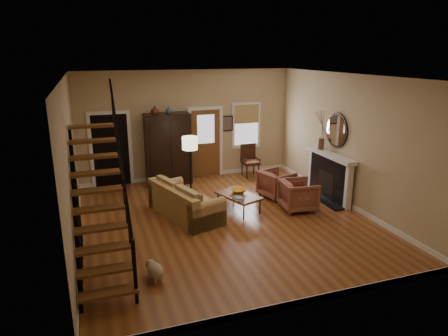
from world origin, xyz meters
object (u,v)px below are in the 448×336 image
object	(u,v)px
armoire	(168,149)
armchair_left	(298,195)
armchair_right	(277,184)
side_chair	(251,161)
coffee_table	(239,203)
floor_lamp	(190,169)
sofa	(185,201)

from	to	relation	value
armoire	armchair_left	size ratio (longest dim) A/B	2.52
armchair_right	side_chair	distance (m)	1.92
armoire	coffee_table	world-z (taller)	armoire
armchair_left	floor_lamp	size ratio (longest dim) A/B	0.48
coffee_table	armchair_left	size ratio (longest dim) A/B	1.35
coffee_table	armchair_right	bearing A→B (deg)	25.02
armchair_left	side_chair	size ratio (longest dim) A/B	0.82
sofa	armchair_left	bearing A→B (deg)	-27.75
armoire	side_chair	bearing A→B (deg)	-4.48
side_chair	coffee_table	bearing A→B (deg)	-118.28
sofa	armchair_left	size ratio (longest dim) A/B	2.50
coffee_table	side_chair	size ratio (longest dim) A/B	1.10
armchair_left	armchair_right	distance (m)	1.01
floor_lamp	side_chair	distance (m)	2.75
armoire	coffee_table	size ratio (longest dim) A/B	1.87
sofa	armchair_left	world-z (taller)	sofa
sofa	armchair_right	world-z (taller)	sofa
armoire	armchair_right	distance (m)	3.36
coffee_table	side_chair	bearing A→B (deg)	61.72
coffee_table	armoire	bearing A→B (deg)	113.46
armchair_left	armoire	bearing A→B (deg)	46.49
side_chair	sofa	bearing A→B (deg)	-137.77
side_chair	floor_lamp	bearing A→B (deg)	-147.43
armchair_right	side_chair	world-z (taller)	side_chair
sofa	armchair_right	size ratio (longest dim) A/B	2.57
floor_lamp	sofa	bearing A→B (deg)	-111.63
armchair_left	floor_lamp	distance (m)	2.82
armoire	armchair_left	bearing A→B (deg)	-49.93
sofa	coffee_table	world-z (taller)	sofa
armoire	coffee_table	distance (m)	3.10
armoire	floor_lamp	size ratio (longest dim) A/B	1.21
armoire	armchair_right	xyz separation A→B (m)	(2.52, -2.11, -0.68)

